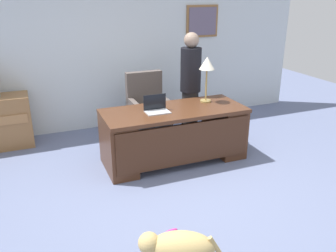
{
  "coord_description": "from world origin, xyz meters",
  "views": [
    {
      "loc": [
        -1.56,
        -3.47,
        2.31
      ],
      "look_at": [
        -0.04,
        0.3,
        0.75
      ],
      "focal_mm": 37.89,
      "sensor_mm": 36.0,
      "label": 1
    }
  ],
  "objects_px": {
    "desk": "(175,133)",
    "dog_toy_bone": "(170,232)",
    "dog_lying": "(178,247)",
    "person_standing": "(190,87)",
    "armchair": "(148,109)",
    "desk_lamp": "(207,66)",
    "laptop": "(157,108)"
  },
  "relations": [
    {
      "from": "person_standing",
      "to": "desk_lamp",
      "type": "bearing_deg",
      "value": -83.89
    },
    {
      "from": "person_standing",
      "to": "dog_lying",
      "type": "height_order",
      "value": "person_standing"
    },
    {
      "from": "laptop",
      "to": "desk_lamp",
      "type": "height_order",
      "value": "desk_lamp"
    },
    {
      "from": "desk",
      "to": "person_standing",
      "type": "distance_m",
      "value": 0.94
    },
    {
      "from": "armchair",
      "to": "desk_lamp",
      "type": "bearing_deg",
      "value": -51.39
    },
    {
      "from": "desk",
      "to": "dog_lying",
      "type": "bearing_deg",
      "value": -112.25
    },
    {
      "from": "dog_toy_bone",
      "to": "person_standing",
      "type": "bearing_deg",
      "value": 60.21
    },
    {
      "from": "desk",
      "to": "dog_lying",
      "type": "height_order",
      "value": "desk"
    },
    {
      "from": "dog_toy_bone",
      "to": "desk",
      "type": "bearing_deg",
      "value": 65.33
    },
    {
      "from": "desk",
      "to": "desk_lamp",
      "type": "distance_m",
      "value": 1.06
    },
    {
      "from": "person_standing",
      "to": "dog_lying",
      "type": "distance_m",
      "value": 2.92
    },
    {
      "from": "person_standing",
      "to": "dog_toy_bone",
      "type": "bearing_deg",
      "value": -119.79
    },
    {
      "from": "desk",
      "to": "person_standing",
      "type": "bearing_deg",
      "value": 49.55
    },
    {
      "from": "desk",
      "to": "person_standing",
      "type": "height_order",
      "value": "person_standing"
    },
    {
      "from": "armchair",
      "to": "dog_toy_bone",
      "type": "bearing_deg",
      "value": -104.18
    },
    {
      "from": "desk",
      "to": "dog_toy_bone",
      "type": "height_order",
      "value": "desk"
    },
    {
      "from": "armchair",
      "to": "laptop",
      "type": "bearing_deg",
      "value": -101.45
    },
    {
      "from": "armchair",
      "to": "desk_lamp",
      "type": "height_order",
      "value": "desk_lamp"
    },
    {
      "from": "desk",
      "to": "armchair",
      "type": "xyz_separation_m",
      "value": [
        -0.07,
        0.98,
        0.06
      ]
    },
    {
      "from": "person_standing",
      "to": "dog_lying",
      "type": "relative_size",
      "value": 2.4
    },
    {
      "from": "desk",
      "to": "desk_lamp",
      "type": "xyz_separation_m",
      "value": [
        0.57,
        0.18,
        0.87
      ]
    },
    {
      "from": "armchair",
      "to": "dog_lying",
      "type": "height_order",
      "value": "armchair"
    },
    {
      "from": "dog_lying",
      "to": "desk_lamp",
      "type": "relative_size",
      "value": 1.09
    },
    {
      "from": "dog_lying",
      "to": "desk_lamp",
      "type": "height_order",
      "value": "desk_lamp"
    },
    {
      "from": "desk",
      "to": "desk_lamp",
      "type": "height_order",
      "value": "desk_lamp"
    },
    {
      "from": "armchair",
      "to": "person_standing",
      "type": "bearing_deg",
      "value": -31.85
    },
    {
      "from": "person_standing",
      "to": "laptop",
      "type": "bearing_deg",
      "value": -143.11
    },
    {
      "from": "laptop",
      "to": "dog_toy_bone",
      "type": "height_order",
      "value": "laptop"
    },
    {
      "from": "dog_lying",
      "to": "desk_lamp",
      "type": "xyz_separation_m",
      "value": [
        1.35,
        2.08,
        1.14
      ]
    },
    {
      "from": "laptop",
      "to": "person_standing",
      "type": "bearing_deg",
      "value": 36.89
    },
    {
      "from": "armchair",
      "to": "desk_lamp",
      "type": "xyz_separation_m",
      "value": [
        0.64,
        -0.8,
        0.81
      ]
    },
    {
      "from": "desk",
      "to": "armchair",
      "type": "height_order",
      "value": "armchair"
    }
  ]
}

